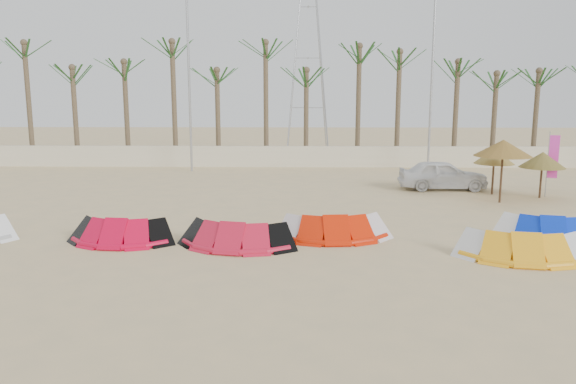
{
  "coord_description": "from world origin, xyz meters",
  "views": [
    {
      "loc": [
        0.36,
        -12.98,
        4.76
      ],
      "look_at": [
        0.0,
        6.0,
        1.3
      ],
      "focal_mm": 35.0,
      "sensor_mm": 36.0,
      "label": 1
    }
  ],
  "objects_px": {
    "kite_orange": "(519,242)",
    "kite_red_mid": "(237,232)",
    "parasol_left": "(494,156)",
    "parasol_mid": "(503,148)",
    "kite_red_left": "(123,228)",
    "kite_red_right": "(333,224)",
    "parasol_right": "(543,160)",
    "kite_blue": "(546,226)",
    "car": "(443,175)"
  },
  "relations": [
    {
      "from": "kite_red_right",
      "to": "kite_orange",
      "type": "height_order",
      "value": "same"
    },
    {
      "from": "kite_red_mid",
      "to": "kite_orange",
      "type": "relative_size",
      "value": 1.0
    },
    {
      "from": "kite_orange",
      "to": "car",
      "type": "relative_size",
      "value": 0.9
    },
    {
      "from": "kite_red_right",
      "to": "parasol_right",
      "type": "bearing_deg",
      "value": 35.71
    },
    {
      "from": "kite_red_right",
      "to": "parasol_left",
      "type": "xyz_separation_m",
      "value": [
        7.82,
        7.77,
        1.35
      ]
    },
    {
      "from": "parasol_mid",
      "to": "car",
      "type": "distance_m",
      "value": 3.97
    },
    {
      "from": "kite_orange",
      "to": "parasol_right",
      "type": "relative_size",
      "value": 1.83
    },
    {
      "from": "kite_blue",
      "to": "car",
      "type": "height_order",
      "value": "car"
    },
    {
      "from": "kite_red_right",
      "to": "car",
      "type": "bearing_deg",
      "value": 57.2
    },
    {
      "from": "kite_blue",
      "to": "car",
      "type": "bearing_deg",
      "value": 96.68
    },
    {
      "from": "parasol_right",
      "to": "kite_blue",
      "type": "bearing_deg",
      "value": -111.43
    },
    {
      "from": "kite_red_mid",
      "to": "kite_blue",
      "type": "height_order",
      "value": "same"
    },
    {
      "from": "parasol_left",
      "to": "kite_red_right",
      "type": "bearing_deg",
      "value": -135.15
    },
    {
      "from": "parasol_mid",
      "to": "car",
      "type": "height_order",
      "value": "parasol_mid"
    },
    {
      "from": "parasol_left",
      "to": "parasol_right",
      "type": "height_order",
      "value": "parasol_left"
    },
    {
      "from": "kite_orange",
      "to": "car",
      "type": "xyz_separation_m",
      "value": [
        0.61,
        11.19,
        0.29
      ]
    },
    {
      "from": "kite_red_right",
      "to": "parasol_left",
      "type": "bearing_deg",
      "value": 44.85
    },
    {
      "from": "kite_red_mid",
      "to": "parasol_right",
      "type": "bearing_deg",
      "value": 32.08
    },
    {
      "from": "kite_red_left",
      "to": "parasol_mid",
      "type": "bearing_deg",
      "value": 24.54
    },
    {
      "from": "car",
      "to": "kite_orange",
      "type": "bearing_deg",
      "value": 177.73
    },
    {
      "from": "kite_blue",
      "to": "kite_red_left",
      "type": "bearing_deg",
      "value": -177.47
    },
    {
      "from": "kite_blue",
      "to": "parasol_mid",
      "type": "distance_m",
      "value": 6.23
    },
    {
      "from": "kite_red_left",
      "to": "parasol_mid",
      "type": "xyz_separation_m",
      "value": [
        14.24,
        6.5,
        1.93
      ]
    },
    {
      "from": "kite_red_mid",
      "to": "parasol_left",
      "type": "height_order",
      "value": "parasol_left"
    },
    {
      "from": "kite_orange",
      "to": "parasol_left",
      "type": "distance_m",
      "value": 10.32
    },
    {
      "from": "kite_orange",
      "to": "kite_red_left",
      "type": "bearing_deg",
      "value": 173.06
    },
    {
      "from": "kite_red_left",
      "to": "parasol_right",
      "type": "xyz_separation_m",
      "value": [
        16.41,
        7.61,
        1.29
      ]
    },
    {
      "from": "kite_red_left",
      "to": "car",
      "type": "height_order",
      "value": "car"
    },
    {
      "from": "kite_red_left",
      "to": "kite_blue",
      "type": "height_order",
      "value": "same"
    },
    {
      "from": "kite_red_mid",
      "to": "parasol_right",
      "type": "xyz_separation_m",
      "value": [
        12.72,
        7.97,
        1.29
      ]
    },
    {
      "from": "kite_blue",
      "to": "parasol_mid",
      "type": "relative_size",
      "value": 1.34
    },
    {
      "from": "kite_red_left",
      "to": "parasol_mid",
      "type": "relative_size",
      "value": 1.26
    },
    {
      "from": "parasol_left",
      "to": "parasol_right",
      "type": "bearing_deg",
      "value": -24.33
    },
    {
      "from": "kite_red_right",
      "to": "parasol_mid",
      "type": "height_order",
      "value": "parasol_mid"
    },
    {
      "from": "kite_red_left",
      "to": "kite_orange",
      "type": "relative_size",
      "value": 0.9
    },
    {
      "from": "kite_red_right",
      "to": "parasol_right",
      "type": "distance_m",
      "value": 11.96
    },
    {
      "from": "kite_orange",
      "to": "kite_red_mid",
      "type": "bearing_deg",
      "value": 172.49
    },
    {
      "from": "kite_orange",
      "to": "parasol_right",
      "type": "distance_m",
      "value": 10.17
    },
    {
      "from": "kite_orange",
      "to": "parasol_mid",
      "type": "relative_size",
      "value": 1.4
    },
    {
      "from": "parasol_left",
      "to": "parasol_mid",
      "type": "bearing_deg",
      "value": -99.52
    },
    {
      "from": "kite_orange",
      "to": "parasol_left",
      "type": "xyz_separation_m",
      "value": [
        2.58,
        9.9,
        1.35
      ]
    },
    {
      "from": "kite_blue",
      "to": "kite_red_mid",
      "type": "bearing_deg",
      "value": -174.45
    },
    {
      "from": "kite_red_left",
      "to": "parasol_left",
      "type": "height_order",
      "value": "parasol_left"
    },
    {
      "from": "parasol_mid",
      "to": "parasol_right",
      "type": "xyz_separation_m",
      "value": [
        2.17,
        1.11,
        -0.63
      ]
    },
    {
      "from": "kite_blue",
      "to": "parasol_left",
      "type": "distance_m",
      "value": 8.01
    },
    {
      "from": "kite_blue",
      "to": "parasol_left",
      "type": "height_order",
      "value": "parasol_left"
    },
    {
      "from": "kite_blue",
      "to": "parasol_mid",
      "type": "bearing_deg",
      "value": 84.37
    },
    {
      "from": "parasol_right",
      "to": "kite_orange",
      "type": "bearing_deg",
      "value": -116.01
    },
    {
      "from": "kite_red_left",
      "to": "kite_red_right",
      "type": "bearing_deg",
      "value": 5.63
    },
    {
      "from": "parasol_mid",
      "to": "kite_red_right",
      "type": "bearing_deg",
      "value": -142.08
    }
  ]
}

